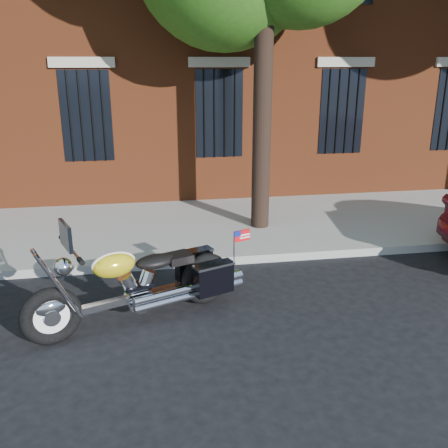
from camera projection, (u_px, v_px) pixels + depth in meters
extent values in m
plane|color=black|center=(271.00, 297.00, 7.54)|extent=(120.00, 120.00, 0.00)
cube|color=gray|center=(252.00, 258.00, 8.80)|extent=(40.00, 0.16, 0.15)
cube|color=gray|center=(233.00, 225.00, 10.57)|extent=(40.00, 3.60, 0.15)
cube|color=black|center=(219.00, 114.00, 11.63)|extent=(1.10, 0.14, 2.00)
cube|color=#B2A893|center=(219.00, 62.00, 11.24)|extent=(1.40, 0.20, 0.22)
cylinder|color=black|center=(219.00, 114.00, 11.55)|extent=(0.04, 0.04, 2.00)
cylinder|color=black|center=(262.00, 109.00, 9.54)|extent=(0.36, 0.36, 5.00)
torus|color=black|center=(51.00, 316.00, 6.17)|extent=(0.78, 0.44, 0.77)
torus|color=black|center=(206.00, 279.00, 7.22)|extent=(0.78, 0.44, 0.77)
cylinder|color=white|center=(51.00, 316.00, 6.17)|extent=(0.56, 0.27, 0.57)
cylinder|color=white|center=(206.00, 279.00, 7.22)|extent=(0.56, 0.27, 0.57)
ellipsoid|color=white|center=(50.00, 308.00, 6.13)|extent=(0.43, 0.28, 0.22)
ellipsoid|color=yellow|center=(206.00, 270.00, 7.18)|extent=(0.43, 0.30, 0.22)
cube|color=white|center=(135.00, 298.00, 6.70)|extent=(1.65, 0.73, 0.09)
cylinder|color=white|center=(139.00, 298.00, 6.74)|extent=(0.42, 0.33, 0.37)
cylinder|color=white|center=(184.00, 294.00, 6.84)|extent=(1.37, 0.62, 0.10)
ellipsoid|color=yellow|center=(114.00, 265.00, 6.41)|extent=(0.65, 0.51, 0.33)
ellipsoid|color=black|center=(155.00, 261.00, 6.71)|extent=(0.64, 0.51, 0.18)
cube|color=black|center=(194.00, 264.00, 7.41)|extent=(0.58, 0.37, 0.44)
cube|color=black|center=(214.00, 279.00, 6.92)|extent=(0.58, 0.37, 0.44)
cylinder|color=white|center=(71.00, 249.00, 6.06)|extent=(0.36, 0.85, 0.04)
sphere|color=white|center=(63.00, 267.00, 6.07)|extent=(0.30, 0.30, 0.23)
cube|color=black|center=(66.00, 236.00, 5.98)|extent=(0.21, 0.44, 0.32)
cube|color=red|center=(242.00, 236.00, 6.91)|extent=(0.24, 0.11, 0.16)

